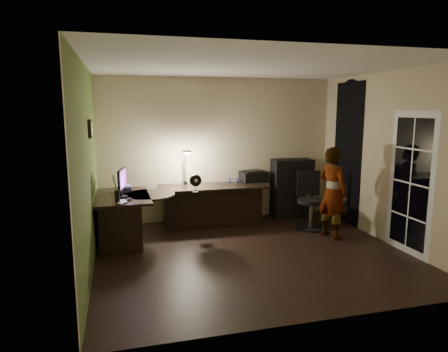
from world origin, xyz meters
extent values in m
cube|color=black|center=(0.00, 0.00, -0.01)|extent=(4.50, 4.00, 0.01)
cube|color=silver|center=(0.00, 0.00, 2.71)|extent=(4.50, 4.00, 0.01)
cube|color=#C7B58D|center=(0.00, 2.00, 1.35)|extent=(4.50, 0.01, 2.70)
cube|color=#C7B58D|center=(0.00, -2.00, 1.35)|extent=(4.50, 0.01, 2.70)
cube|color=#C7B58D|center=(-2.25, 0.00, 1.35)|extent=(0.01, 4.00, 2.70)
cube|color=#C7B58D|center=(2.25, 0.00, 1.35)|extent=(0.01, 4.00, 2.70)
cube|color=#50662A|center=(-2.24, 0.00, 1.35)|extent=(0.00, 4.00, 2.70)
cube|color=black|center=(2.24, 1.15, 1.30)|extent=(0.01, 0.90, 2.60)
cube|color=white|center=(2.24, -0.55, 1.05)|extent=(0.02, 0.92, 2.10)
cube|color=black|center=(-2.22, 0.45, 1.85)|extent=(0.04, 0.30, 0.25)
cube|color=black|center=(-1.83, 0.96, 0.39)|extent=(0.85, 1.36, 0.78)
cube|color=black|center=(-0.22, 1.56, 0.37)|extent=(1.99, 0.73, 0.74)
cube|color=black|center=(1.40, 1.71, 0.58)|extent=(0.79, 0.43, 1.15)
cube|color=silver|center=(-1.81, 1.17, 0.84)|extent=(0.25, 0.22, 0.09)
cube|color=silver|center=(-1.81, 1.17, 0.98)|extent=(0.33, 0.32, 0.20)
cube|color=black|center=(-1.84, 0.79, 0.95)|extent=(0.19, 0.48, 0.31)
ellipsoid|color=silver|center=(-1.85, 0.27, 0.81)|extent=(0.08, 0.11, 0.04)
cube|color=black|center=(-1.73, 0.61, 0.80)|extent=(0.07, 0.13, 0.01)
cube|color=black|center=(-1.97, 1.10, 0.80)|extent=(0.10, 0.11, 0.01)
cylinder|color=black|center=(-1.90, 0.42, 0.88)|extent=(0.08, 0.08, 0.18)
cube|color=silver|center=(-1.85, 0.45, 0.80)|extent=(0.18, 0.23, 0.01)
cube|color=black|center=(-0.64, 1.08, 0.89)|extent=(0.21, 0.14, 0.31)
cube|color=#29279B|center=(0.23, 1.79, 0.78)|extent=(0.19, 0.09, 0.09)
cube|color=black|center=(0.64, 1.81, 0.84)|extent=(0.51, 0.41, 0.22)
cube|color=black|center=(-0.69, 1.83, 1.09)|extent=(0.20, 0.33, 0.71)
cube|color=black|center=(1.42, 0.93, 0.51)|extent=(0.68, 0.68, 1.01)
imported|color=#D8A88C|center=(1.53, 0.39, 0.76)|extent=(0.52, 0.63, 1.52)
camera|label=1|loc=(-1.84, -5.37, 2.12)|focal=32.00mm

